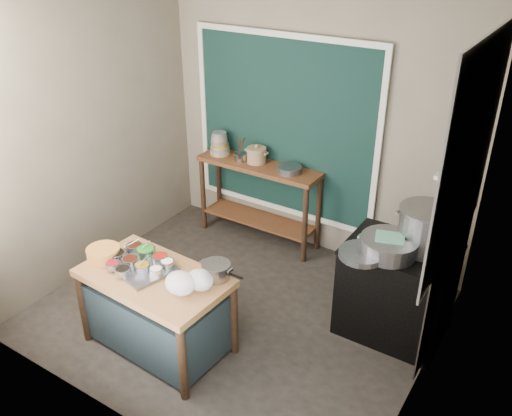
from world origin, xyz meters
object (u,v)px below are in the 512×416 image
Objects in this scene: prep_table at (157,311)px; stove_block at (396,292)px; condiment_tray at (139,265)px; saucepan at (216,271)px; yellow_basin at (104,254)px; steamer at (389,246)px; stock_pot at (426,229)px; utensil_cup at (241,157)px; ceramic_crock at (256,156)px; back_counter at (259,202)px.

prep_table is 1.39× the size of stove_block.
saucepan is (0.65, 0.22, 0.05)m from condiment_tray.
stove_block is 3.67× the size of saucepan.
yellow_basin is at bearing -148.10° from stove_block.
steamer is (1.58, 1.14, 0.58)m from prep_table.
utensil_cup is at bearing 165.03° from stock_pot.
prep_table is 4.37× the size of yellow_basin.
prep_table is 2.57× the size of steamer.
yellow_basin is 1.99× the size of utensil_cup.
saucepan is 1.44m from steamer.
stock_pot reaches higher than prep_table.
ceramic_crock is at bearing 84.09° from yellow_basin.
stove_block reaches higher than prep_table.
stock_pot is at bearing 40.97° from prep_table.
yellow_basin is at bearing -150.42° from steamer.
prep_table is 8.70× the size of utensil_cup.
stove_block is at bearing 38.79° from saucepan.
steamer is at bearing -130.23° from stock_pot.
steamer is at bearing 38.97° from prep_table.
saucepan is 0.51× the size of steamer.
condiment_tray reaches higher than prep_table.
steamer is (-0.21, -0.25, -0.11)m from stock_pot.
steamer is at bearing -25.86° from ceramic_crock.
steamer is (1.88, -0.91, -0.07)m from ceramic_crock.
ceramic_crock is (-1.95, 0.75, 0.60)m from stove_block.
ceramic_crock is at bearing 154.12° from back_counter.
yellow_basin is (-0.27, -2.08, 0.33)m from back_counter.
stock_pot is (2.31, 1.44, 0.26)m from yellow_basin.
saucepan is 1.99m from utensil_cup.
stock_pot reaches higher than saucepan.
back_counter is 2.04m from stove_block.
stove_block is (1.65, 1.30, 0.05)m from prep_table.
stove_block is 6.27× the size of utensil_cup.
yellow_basin is 1.25× the size of ceramic_crock.
condiment_tray is 2.00m from utensil_cup.
prep_table is at bearing -153.75° from saucepan.
utensil_cup is at bearing 115.59° from saucepan.
condiment_tray is 0.69m from saucepan.
stove_block is at bearing -21.02° from back_counter.
ceramic_crock is at bearing 93.21° from condiment_tray.
yellow_basin is at bearing -165.48° from saucepan.
stove_block is at bearing 31.90° from yellow_basin.
saucepan is (0.98, 0.30, 0.01)m from yellow_basin.
utensil_cup is (-2.12, 0.70, 0.57)m from stove_block.
stove_block is 2.58m from yellow_basin.
steamer reaches higher than condiment_tray.
back_counter is 2.12m from yellow_basin.
steamer reaches higher than yellow_basin.
steamer reaches higher than stove_block.
stock_pot is (2.04, -0.64, 0.59)m from back_counter.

